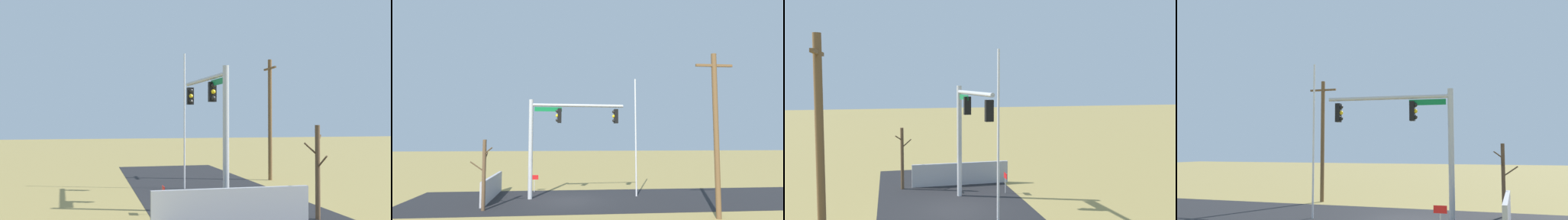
% 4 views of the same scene
% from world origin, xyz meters
% --- Properties ---
extents(ground_plane, '(160.00, 160.00, 0.00)m').
position_xyz_m(ground_plane, '(0.00, 0.00, 0.00)').
color(ground_plane, '#9E894C').
extents(road_surface, '(28.00, 8.00, 0.01)m').
position_xyz_m(road_surface, '(-4.00, 0.00, 0.01)').
color(road_surface, '#232326').
rests_on(road_surface, ground_plane).
extents(sidewalk_corner, '(6.00, 6.00, 0.01)m').
position_xyz_m(sidewalk_corner, '(3.41, -0.63, 0.00)').
color(sidewalk_corner, '#B7B5AD').
rests_on(sidewalk_corner, ground_plane).
extents(retaining_fence, '(0.20, 6.25, 1.44)m').
position_xyz_m(retaining_fence, '(4.89, -1.15, 0.72)').
color(retaining_fence, '#A8A8AD').
rests_on(retaining_fence, ground_plane).
extents(signal_mast, '(6.35, 0.66, 6.44)m').
position_xyz_m(signal_mast, '(0.76, -0.73, 4.47)').
color(signal_mast, '#B2B5BA').
rests_on(signal_mast, ground_plane).
extents(flagpole, '(0.10, 0.10, 7.99)m').
position_xyz_m(flagpole, '(-4.67, -1.01, 4.00)').
color(flagpole, silver).
rests_on(flagpole, ground_plane).
extents(utility_pole, '(1.90, 0.26, 8.17)m').
position_xyz_m(utility_pole, '(-7.18, 5.45, 4.25)').
color(utility_pole, brown).
rests_on(utility_pole, ground_plane).
extents(bare_tree, '(1.27, 1.02, 3.83)m').
position_xyz_m(bare_tree, '(4.66, 2.57, 1.98)').
color(bare_tree, brown).
rests_on(bare_tree, ground_plane).
extents(open_sign, '(0.56, 0.04, 1.22)m').
position_xyz_m(open_sign, '(2.31, -3.39, 0.91)').
color(open_sign, silver).
rests_on(open_sign, ground_plane).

